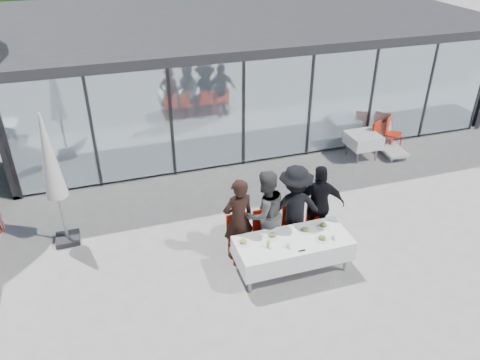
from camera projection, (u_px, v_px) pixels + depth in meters
name	position (u px, v px, depth m)	size (l,w,h in m)	color
ground	(256.00, 260.00, 9.67)	(90.00, 90.00, 0.00)	#9C9994
pavilion	(233.00, 49.00, 15.82)	(14.80, 8.80, 3.44)	gray
dining_table	(293.00, 248.00, 9.15)	(2.26, 0.96, 0.75)	white
diner_a	(238.00, 220.00, 9.34)	(0.67, 0.67, 1.83)	black
diner_chair_a	(238.00, 235.00, 9.54)	(0.44, 0.44, 0.97)	red
diner_b	(265.00, 213.00, 9.47)	(0.93, 0.93, 1.91)	#4B4B4B
diner_chair_b	(264.00, 230.00, 9.68)	(0.44, 0.44, 0.97)	red
diner_c	(295.00, 208.00, 9.64)	(1.23, 1.23, 1.91)	black
diner_chair_c	(293.00, 224.00, 9.86)	(0.44, 0.44, 0.97)	red
diner_d	(319.00, 205.00, 9.81)	(1.07, 1.07, 1.82)	black
diner_chair_d	(318.00, 219.00, 10.01)	(0.44, 0.44, 0.97)	red
plate_a	(243.00, 242.00, 8.94)	(0.27, 0.27, 0.07)	white
plate_b	(272.00, 235.00, 9.12)	(0.27, 0.27, 0.07)	white
plate_c	(305.00, 230.00, 9.28)	(0.27, 0.27, 0.07)	white
plate_d	(323.00, 225.00, 9.41)	(0.27, 0.27, 0.07)	white
plate_extra	(322.00, 238.00, 9.04)	(0.27, 0.27, 0.07)	white
juice_bottle	(268.00, 244.00, 8.80)	(0.06, 0.06, 0.15)	#9EC150
drinking_glasses	(311.00, 241.00, 8.92)	(1.00, 0.11, 0.10)	silver
folded_eyeglasses	(302.00, 251.00, 8.75)	(0.14, 0.03, 0.01)	black
spare_table_right	(363.00, 140.00, 13.36)	(0.86, 0.86, 0.74)	white
spare_chair_a	(391.00, 131.00, 13.95)	(0.62, 0.62, 0.97)	red
spare_chair_b	(372.00, 134.00, 13.74)	(0.60, 0.60, 0.97)	red
market_umbrella	(51.00, 164.00, 9.25)	(0.50, 0.50, 3.00)	black
lounger	(387.00, 143.00, 13.89)	(0.70, 1.37, 0.72)	white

